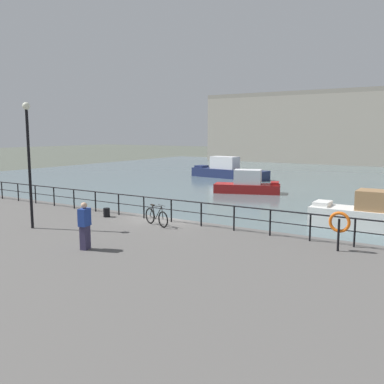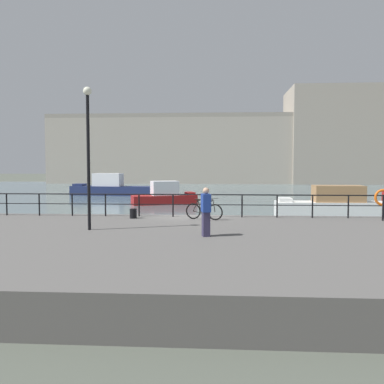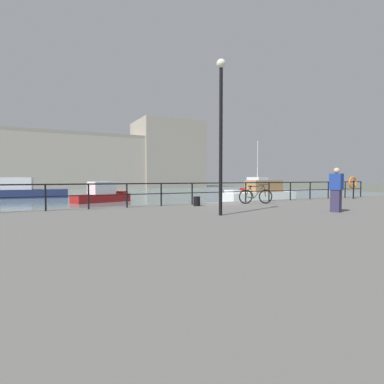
# 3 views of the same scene
# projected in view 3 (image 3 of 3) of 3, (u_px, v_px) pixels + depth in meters

# --- Properties ---
(ground_plane) EXTENTS (240.00, 240.00, 0.00)m
(ground_plane) POSITION_uv_depth(u_px,v_px,m) (226.00, 221.00, 16.82)
(ground_plane) COLOR #4C5147
(water_basin) EXTENTS (80.00, 60.00, 0.01)m
(water_basin) POSITION_uv_depth(u_px,v_px,m) (108.00, 195.00, 43.64)
(water_basin) COLOR slate
(water_basin) RESTS_ON ground_plane
(quay_promenade) EXTENTS (56.00, 13.00, 1.06)m
(quay_promenade) POSITION_uv_depth(u_px,v_px,m) (326.00, 229.00, 11.02)
(quay_promenade) COLOR #565451
(quay_promenade) RESTS_ON ground_plane
(harbor_building) EXTENTS (57.63, 13.03, 16.46)m
(harbor_building) POSITION_uv_depth(u_px,v_px,m) (109.00, 161.00, 71.49)
(harbor_building) COLOR #A89E8E
(harbor_building) RESTS_ON ground_plane
(moored_red_daysailer) EXTENTS (6.96, 1.90, 2.14)m
(moored_red_daysailer) POSITION_uv_depth(u_px,v_px,m) (261.00, 195.00, 27.11)
(moored_red_daysailer) COLOR white
(moored_red_daysailer) RESTS_ON water_basin
(moored_small_launch) EXTENTS (5.84, 3.61, 2.00)m
(moored_small_launch) POSITION_uv_depth(u_px,v_px,m) (102.00, 194.00, 29.89)
(moored_small_launch) COLOR maroon
(moored_small_launch) RESTS_ON water_basin
(moored_green_narrowboat) EXTENTS (9.65, 3.01, 2.42)m
(moored_green_narrowboat) POSITION_uv_depth(u_px,v_px,m) (21.00, 191.00, 35.41)
(moored_green_narrowboat) COLOR navy
(moored_green_narrowboat) RESTS_ON water_basin
(moored_cabin_cruiser) EXTENTS (6.01, 3.44, 7.61)m
(moored_cabin_cruiser) POSITION_uv_depth(u_px,v_px,m) (260.00, 188.00, 43.96)
(moored_cabin_cruiser) COLOR maroon
(moored_cabin_cruiser) RESTS_ON water_basin
(quay_railing) EXTENTS (24.34, 0.07, 1.08)m
(quay_railing) POSITION_uv_depth(u_px,v_px,m) (207.00, 189.00, 15.32)
(quay_railing) COLOR black
(quay_railing) RESTS_ON quay_promenade
(parked_bicycle) EXTENTS (1.69, 0.64, 0.98)m
(parked_bicycle) POSITION_uv_depth(u_px,v_px,m) (256.00, 196.00, 15.52)
(parked_bicycle) COLOR black
(parked_bicycle) RESTS_ON quay_promenade
(mooring_bollard) EXTENTS (0.32, 0.32, 0.44)m
(mooring_bollard) POSITION_uv_depth(u_px,v_px,m) (197.00, 201.00, 14.26)
(mooring_bollard) COLOR black
(mooring_bollard) RESTS_ON quay_promenade
(life_ring_stand) EXTENTS (0.75, 0.16, 1.40)m
(life_ring_stand) POSITION_uv_depth(u_px,v_px,m) (353.00, 183.00, 19.24)
(life_ring_stand) COLOR black
(life_ring_stand) RESTS_ON quay_promenade
(quay_lamp_post) EXTENTS (0.32, 0.32, 5.36)m
(quay_lamp_post) POSITION_uv_depth(u_px,v_px,m) (221.00, 118.00, 10.52)
(quay_lamp_post) COLOR black
(quay_lamp_post) RESTS_ON quay_promenade
(standing_person) EXTENTS (0.38, 0.49, 1.69)m
(standing_person) POSITION_uv_depth(u_px,v_px,m) (336.00, 190.00, 11.65)
(standing_person) COLOR #332D4C
(standing_person) RESTS_ON quay_promenade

